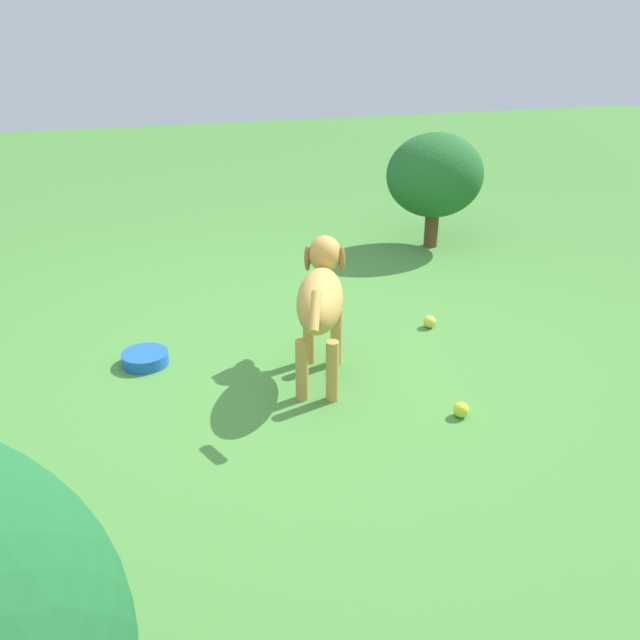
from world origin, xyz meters
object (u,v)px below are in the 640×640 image
dog (321,298)px  water_bowl (145,358)px  tennis_ball_0 (429,322)px  tennis_ball_1 (461,410)px

dog → water_bowl: dog is taller
dog → tennis_ball_0: (-0.69, -0.34, -0.35)m
tennis_ball_1 → water_bowl: tennis_ball_1 is taller
tennis_ball_0 → tennis_ball_1: (0.22, 0.84, 0.00)m
dog → tennis_ball_1: dog is taller
tennis_ball_1 → dog: bearing=-47.0°
tennis_ball_0 → water_bowl: (1.47, 0.02, -0.00)m
tennis_ball_0 → dog: bearing=26.3°
water_bowl → tennis_ball_0: bearing=-179.1°
tennis_ball_0 → water_bowl: size_ratio=0.30×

